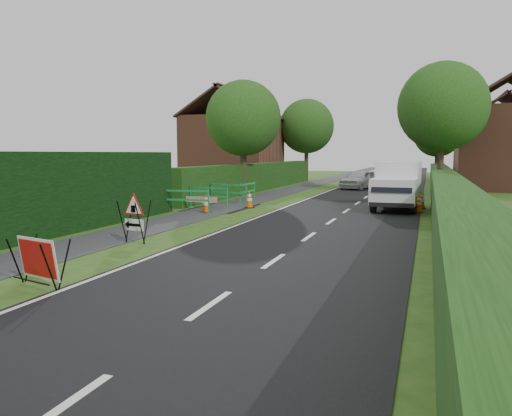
# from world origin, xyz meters

# --- Properties ---
(ground) EXTENTS (120.00, 120.00, 0.00)m
(ground) POSITION_xyz_m (0.00, 0.00, 0.00)
(ground) COLOR #2A4D16
(ground) RESTS_ON ground
(road_surface) EXTENTS (6.00, 90.00, 0.02)m
(road_surface) POSITION_xyz_m (2.50, 35.00, 0.00)
(road_surface) COLOR black
(road_surface) RESTS_ON ground
(footpath) EXTENTS (2.00, 90.00, 0.02)m
(footpath) POSITION_xyz_m (-3.00, 35.00, 0.01)
(footpath) COLOR #2D2D30
(footpath) RESTS_ON ground
(hedge_west_far) EXTENTS (1.00, 24.00, 1.80)m
(hedge_west_far) POSITION_xyz_m (-5.00, 22.00, 0.00)
(hedge_west_far) COLOR #14380F
(hedge_west_far) RESTS_ON ground
(hedge_east) EXTENTS (1.20, 50.00, 1.50)m
(hedge_east) POSITION_xyz_m (6.50, 16.00, 0.00)
(hedge_east) COLOR #14380F
(hedge_east) RESTS_ON ground
(house_west) EXTENTS (7.50, 7.40, 7.88)m
(house_west) POSITION_xyz_m (-10.00, 30.00, 2.90)
(house_west) COLOR brown
(house_west) RESTS_ON ground
(house_east_a) EXTENTS (7.50, 7.40, 7.88)m
(house_east_a) POSITION_xyz_m (11.00, 28.00, 2.90)
(house_east_a) COLOR brown
(house_east_a) RESTS_ON ground
(house_east_b) EXTENTS (7.50, 7.40, 7.88)m
(house_east_b) POSITION_xyz_m (12.00, 42.00, 2.90)
(house_east_b) COLOR brown
(house_east_b) RESTS_ON ground
(tree_nw) EXTENTS (4.40, 4.40, 6.70)m
(tree_nw) POSITION_xyz_m (-4.60, 18.00, 4.48)
(tree_nw) COLOR #2D2116
(tree_nw) RESTS_ON ground
(tree_ne) EXTENTS (5.20, 5.20, 7.79)m
(tree_ne) POSITION_xyz_m (6.40, 22.00, 5.17)
(tree_ne) COLOR #2D2116
(tree_ne) RESTS_ON ground
(tree_fw) EXTENTS (4.80, 4.80, 7.24)m
(tree_fw) POSITION_xyz_m (-4.60, 34.00, 4.83)
(tree_fw) COLOR #2D2116
(tree_fw) RESTS_ON ground
(tree_fe) EXTENTS (4.20, 4.20, 6.33)m
(tree_fe) POSITION_xyz_m (6.40, 38.00, 4.22)
(tree_fe) COLOR #2D2116
(tree_fe) RESTS_ON ground
(red_rect_sign) EXTENTS (1.18, 0.88, 0.90)m
(red_rect_sign) POSITION_xyz_m (-0.94, -2.48, 0.52)
(red_rect_sign) COLOR black
(red_rect_sign) RESTS_ON ground
(triangle_sign) EXTENTS (0.91, 0.91, 1.16)m
(triangle_sign) POSITION_xyz_m (-1.79, 1.94, 0.81)
(triangle_sign) COLOR black
(triangle_sign) RESTS_ON ground
(works_van) EXTENTS (1.95, 4.63, 2.08)m
(works_van) POSITION_xyz_m (4.48, 12.98, 1.10)
(works_van) COLOR silver
(works_van) RESTS_ON ground
(traffic_cone_0) EXTENTS (0.38, 0.38, 0.79)m
(traffic_cone_0) POSITION_xyz_m (5.41, 12.10, 0.39)
(traffic_cone_0) COLOR black
(traffic_cone_0) RESTS_ON ground
(traffic_cone_1) EXTENTS (0.38, 0.38, 0.79)m
(traffic_cone_1) POSITION_xyz_m (5.49, 13.74, 0.39)
(traffic_cone_1) COLOR black
(traffic_cone_1) RESTS_ON ground
(traffic_cone_2) EXTENTS (0.38, 0.38, 0.79)m
(traffic_cone_2) POSITION_xyz_m (4.63, 16.50, 0.39)
(traffic_cone_2) COLOR black
(traffic_cone_2) RESTS_ON ground
(traffic_cone_3) EXTENTS (0.38, 0.38, 0.79)m
(traffic_cone_3) POSITION_xyz_m (-2.96, 9.14, 0.39)
(traffic_cone_3) COLOR black
(traffic_cone_3) RESTS_ON ground
(traffic_cone_4) EXTENTS (0.38, 0.38, 0.79)m
(traffic_cone_4) POSITION_xyz_m (-1.85, 11.43, 0.39)
(traffic_cone_4) COLOR black
(traffic_cone_4) RESTS_ON ground
(ped_barrier_0) EXTENTS (2.08, 0.55, 1.00)m
(ped_barrier_0) POSITION_xyz_m (-3.65, 8.66, 0.63)
(ped_barrier_0) COLOR #188941
(ped_barrier_0) RESTS_ON ground
(ped_barrier_1) EXTENTS (2.09, 0.75, 1.00)m
(ped_barrier_1) POSITION_xyz_m (-3.46, 10.53, 0.63)
(ped_barrier_1) COLOR #188941
(ped_barrier_1) RESTS_ON ground
(ped_barrier_2) EXTENTS (2.09, 0.71, 1.00)m
(ped_barrier_2) POSITION_xyz_m (-3.40, 12.76, 0.63)
(ped_barrier_2) COLOR #188941
(ped_barrier_2) RESTS_ON ground
(ped_barrier_3) EXTENTS (0.37, 2.06, 1.00)m
(ped_barrier_3) POSITION_xyz_m (-2.79, 13.75, 0.63)
(ped_barrier_3) COLOR #188941
(ped_barrier_3) RESTS_ON ground
(redwhite_plank) EXTENTS (1.50, 0.06, 0.25)m
(redwhite_plank) POSITION_xyz_m (-3.59, 10.05, 0.00)
(redwhite_plank) COLOR red
(redwhite_plank) RESTS_ON ground
(hatchback_car) EXTENTS (2.81, 4.21, 1.33)m
(hatchback_car) POSITION_xyz_m (1.33, 25.14, 0.67)
(hatchback_car) COLOR white
(hatchback_car) RESTS_ON ground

